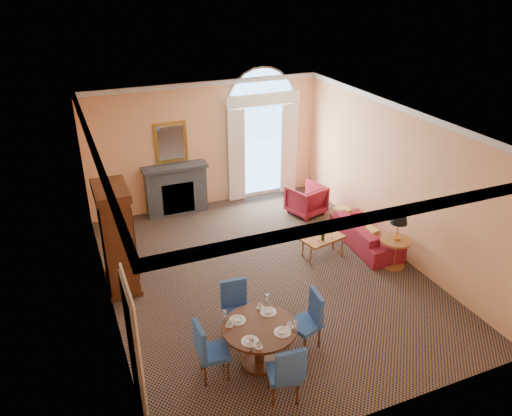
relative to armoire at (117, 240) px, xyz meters
name	(u,v)px	position (x,y,z in m)	size (l,w,h in m)	color
ground	(265,275)	(2.72, -0.79, -1.01)	(7.50, 7.50, 0.00)	black
room_envelope	(251,148)	(2.69, -0.12, 1.50)	(6.04, 7.52, 3.45)	#F9B077
armoire	(117,240)	(0.00, 0.00, 0.00)	(0.60, 1.07, 2.10)	#3E1F0E
dining_table	(259,336)	(1.64, -3.03, -0.47)	(1.16, 1.16, 0.93)	#3E1F0E
dining_chair_north	(236,304)	(1.58, -2.18, -0.44)	(0.56, 0.56, 1.00)	#254D91
dining_chair_south	(287,371)	(1.69, -3.87, -0.44)	(0.53, 0.53, 1.00)	#254D91
dining_chair_east	(310,317)	(2.56, -2.94, -0.44)	(0.57, 0.57, 1.00)	#254D91
dining_chair_west	(207,348)	(0.81, -3.00, -0.44)	(0.49, 0.49, 1.00)	#254D91
sofa	(366,234)	(5.27, -0.52, -0.72)	(2.00, 0.78, 0.59)	maroon
armchair	(306,200)	(4.79, 1.42, -0.63)	(0.81, 0.83, 0.75)	maroon
coffee_table	(323,239)	(4.16, -0.56, -0.58)	(0.99, 0.69, 0.81)	#A16230
side_table	(397,234)	(5.32, -1.49, -0.24)	(0.64, 0.64, 1.23)	#A16230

